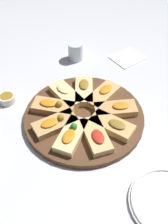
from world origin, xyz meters
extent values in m
plane|color=silver|center=(0.00, 0.00, 0.00)|extent=(3.00, 3.00, 0.00)
cylinder|color=#51331E|center=(0.00, 0.00, 0.01)|extent=(0.43, 0.43, 0.02)
cube|color=tan|center=(-0.11, 0.03, 0.03)|extent=(0.16, 0.10, 0.03)
ellipsoid|color=orange|center=(-0.13, 0.03, 0.05)|extent=(0.07, 0.05, 0.01)
cube|color=tan|center=(-0.10, -0.06, 0.03)|extent=(0.16, 0.13, 0.03)
ellipsoid|color=orange|center=(-0.11, -0.07, 0.05)|extent=(0.07, 0.06, 0.01)
cube|color=#E5C689|center=(-0.04, -0.11, 0.03)|extent=(0.11, 0.16, 0.03)
ellipsoid|color=olive|center=(-0.04, -0.12, 0.05)|extent=(0.05, 0.07, 0.01)
cube|color=#E5C689|center=(0.03, -0.11, 0.03)|extent=(0.11, 0.16, 0.03)
ellipsoid|color=beige|center=(0.04, -0.13, 0.05)|extent=(0.05, 0.07, 0.01)
cube|color=tan|center=(0.10, -0.06, 0.03)|extent=(0.16, 0.14, 0.03)
ellipsoid|color=orange|center=(0.11, -0.07, 0.05)|extent=(0.07, 0.06, 0.01)
sphere|color=olive|center=(0.08, -0.05, 0.05)|extent=(0.02, 0.02, 0.02)
cube|color=tan|center=(0.11, 0.02, 0.03)|extent=(0.16, 0.09, 0.03)
ellipsoid|color=orange|center=(0.13, 0.02, 0.05)|extent=(0.07, 0.05, 0.01)
sphere|color=olive|center=(0.09, 0.02, 0.05)|extent=(0.02, 0.02, 0.02)
cube|color=#E5C689|center=(0.07, 0.08, 0.03)|extent=(0.15, 0.16, 0.03)
ellipsoid|color=orange|center=(0.09, 0.10, 0.05)|extent=(0.07, 0.07, 0.01)
sphere|color=#2D7A28|center=(0.06, 0.07, 0.05)|extent=(0.02, 0.02, 0.02)
cube|color=#DBB775|center=(0.00, 0.11, 0.03)|extent=(0.07, 0.15, 0.03)
ellipsoid|color=red|center=(0.00, 0.13, 0.05)|extent=(0.04, 0.06, 0.01)
cube|color=tan|center=(-0.07, 0.09, 0.03)|extent=(0.14, 0.16, 0.03)
ellipsoid|color=olive|center=(-0.08, 0.11, 0.05)|extent=(0.06, 0.07, 0.01)
cylinder|color=white|center=(-0.11, 0.38, 0.01)|extent=(0.22, 0.22, 0.01)
torus|color=white|center=(-0.11, 0.38, 0.01)|extent=(0.21, 0.21, 0.01)
cylinder|color=silver|center=(-0.09, -0.37, 0.04)|extent=(0.07, 0.07, 0.08)
cube|color=white|center=(-0.32, -0.29, 0.00)|extent=(0.16, 0.15, 0.01)
cylinder|color=silver|center=(0.25, -0.18, 0.01)|extent=(0.06, 0.06, 0.03)
cylinder|color=olive|center=(0.25, -0.18, 0.03)|extent=(0.05, 0.05, 0.01)
camera|label=1|loc=(0.22, 0.60, 0.70)|focal=42.00mm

